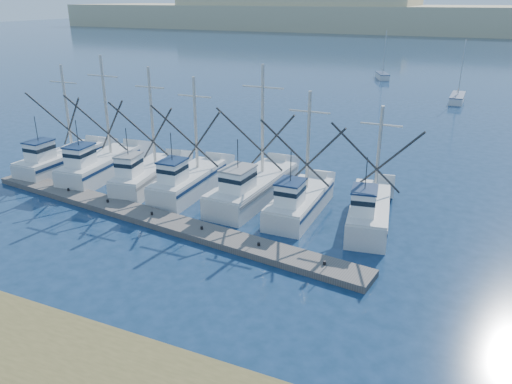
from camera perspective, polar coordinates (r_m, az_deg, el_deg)
ground at (r=23.77m, az=-4.65°, el=-12.79°), size 500.00×500.00×0.00m
floating_dock at (r=32.55m, az=-11.79°, el=-2.89°), size 29.21×5.73×0.39m
dune_ridge at (r=227.44m, az=23.04°, el=17.70°), size 360.00×60.00×10.00m
trawler_fleet at (r=36.12m, az=-7.39°, el=1.18°), size 28.29×9.41×9.27m
sailboat_near at (r=74.28m, az=22.01°, el=9.91°), size 1.70×6.30×8.10m
sailboat_far at (r=91.93m, az=14.23°, el=12.74°), size 3.35×5.28×8.10m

